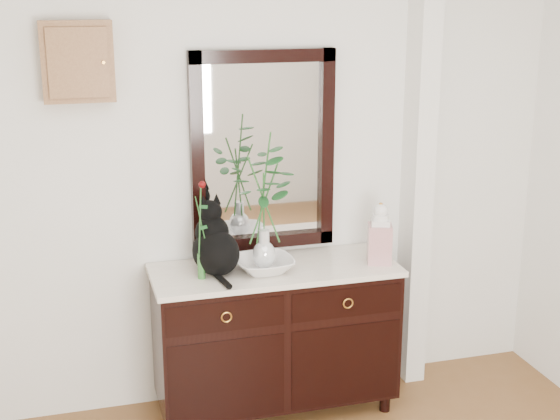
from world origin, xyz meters
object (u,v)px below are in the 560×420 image
object	(u,v)px
lotus_bowl	(264,265)
cat	(215,238)
sideboard	(275,332)
ginger_jar	(380,233)

from	to	relation	value
lotus_bowl	cat	bearing A→B (deg)	168.54
cat	lotus_bowl	xyz separation A→B (m)	(0.25, -0.05, -0.16)
sideboard	cat	xyz separation A→B (m)	(-0.32, 0.00, 0.57)
sideboard	lotus_bowl	bearing A→B (deg)	-147.62
cat	ginger_jar	distance (m)	0.89
sideboard	cat	world-z (taller)	cat
cat	ginger_jar	xyz separation A→B (m)	(0.89, -0.08, -0.02)
lotus_bowl	ginger_jar	size ratio (longest dim) A/B	0.91
sideboard	ginger_jar	distance (m)	0.79
lotus_bowl	ginger_jar	world-z (taller)	ginger_jar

